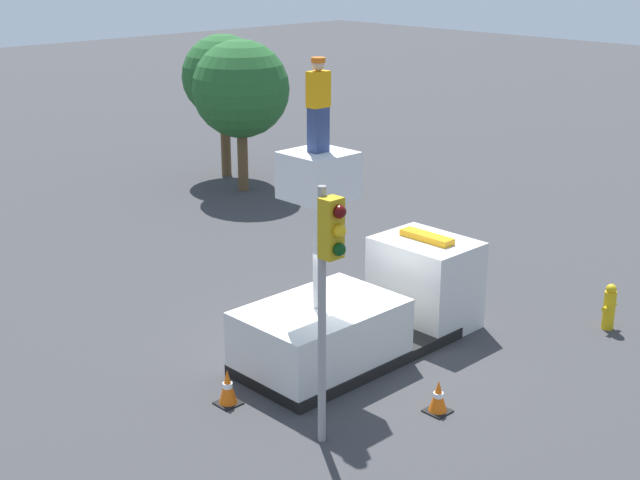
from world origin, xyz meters
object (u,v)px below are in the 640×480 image
object	(u,v)px
traffic_cone_rear	(228,388)
traffic_cone_curbside	(438,397)
worker	(318,105)
tree_left_bg	(223,77)
tree_right_bg	(241,89)
bucket_truck	(363,309)
traffic_light_pole	(328,267)
fire_hydrant	(609,307)

from	to	relation	value
traffic_cone_rear	traffic_cone_curbside	world-z (taller)	traffic_cone_rear
worker	tree_left_bg	bearing A→B (deg)	58.33
tree_left_bg	tree_right_bg	xyz separation A→B (m)	(-0.83, -1.99, -0.13)
bucket_truck	tree_right_bg	size ratio (longest dim) A/B	1.10
bucket_truck	worker	world-z (taller)	worker
worker	traffic_cone_rear	size ratio (longest dim) A/B	2.47
traffic_light_pole	traffic_cone_rear	size ratio (longest dim) A/B	6.48
bucket_truck	fire_hydrant	size ratio (longest dim) A/B	5.35
traffic_cone_curbside	tree_left_bg	distance (m)	18.74
worker	traffic_light_pole	xyz separation A→B (m)	(-1.83, -2.14, -2.14)
bucket_truck	traffic_light_pole	world-z (taller)	traffic_light_pole
tree_right_bg	bucket_truck	bearing A→B (deg)	-118.43
traffic_cone_curbside	fire_hydrant	bearing A→B (deg)	-2.74
tree_right_bg	traffic_cone_rear	bearing A→B (deg)	-130.33
worker	traffic_cone_curbside	xyz separation A→B (m)	(0.39, -2.77, -5.08)
traffic_cone_rear	traffic_cone_curbside	size ratio (longest dim) A/B	1.11
traffic_cone_curbside	tree_right_bg	xyz separation A→B (m)	(7.29, 14.57, 3.21)
bucket_truck	traffic_cone_rear	xyz separation A→B (m)	(-3.51, 0.15, -0.61)
bucket_truck	traffic_cone_curbside	distance (m)	2.98
bucket_truck	tree_left_bg	bearing A→B (deg)	62.39
traffic_light_pole	tree_right_bg	size ratio (longest dim) A/B	0.88
traffic_light_pole	traffic_cone_rear	bearing A→B (deg)	99.35
traffic_cone_rear	tree_left_bg	world-z (taller)	tree_left_bg
traffic_cone_rear	tree_left_bg	size ratio (longest dim) A/B	0.14
tree_right_bg	tree_left_bg	bearing A→B (deg)	67.52
traffic_cone_rear	traffic_cone_curbside	bearing A→B (deg)	-48.27
traffic_cone_curbside	tree_right_bg	distance (m)	16.60
traffic_cone_rear	traffic_light_pole	bearing A→B (deg)	-80.65
fire_hydrant	tree_right_bg	size ratio (longest dim) A/B	0.21
traffic_cone_rear	bucket_truck	bearing A→B (deg)	-2.40
bucket_truck	traffic_cone_rear	bearing A→B (deg)	177.60
bucket_truck	traffic_cone_curbside	xyz separation A→B (m)	(-0.91, -2.77, -0.64)
tree_right_bg	traffic_light_pole	bearing A→B (deg)	-124.32
fire_hydrant	traffic_cone_rear	world-z (taller)	fire_hydrant
bucket_truck	fire_hydrant	world-z (taller)	bucket_truck
worker	traffic_light_pole	distance (m)	3.54
fire_hydrant	tree_right_bg	distance (m)	15.22
fire_hydrant	tree_right_bg	bearing A→B (deg)	83.77
fire_hydrant	traffic_cone_rear	distance (m)	8.87
fire_hydrant	traffic_light_pole	bearing A→B (deg)	173.52
traffic_cone_rear	fire_hydrant	bearing A→B (deg)	-21.07
worker	tree_right_bg	bearing A→B (deg)	56.92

